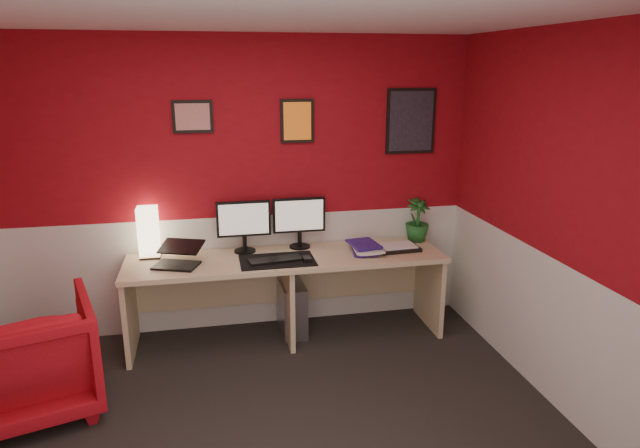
{
  "coord_description": "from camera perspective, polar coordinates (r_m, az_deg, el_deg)",
  "views": [
    {
      "loc": [
        -0.24,
        -2.9,
        2.24
      ],
      "look_at": [
        0.6,
        1.21,
        1.05
      ],
      "focal_mm": 31.3,
      "sensor_mm": 36.0,
      "label": 1
    }
  ],
  "objects": [
    {
      "name": "mouse",
      "position": [
        4.48,
        -1.35,
        -3.59
      ],
      "size": [
        0.06,
        0.1,
        0.03
      ],
      "primitive_type": "cube",
      "rotation": [
        0.0,
        0.0,
        0.0
      ],
      "color": "black",
      "rests_on": "desk_mat"
    },
    {
      "name": "wainscot_right",
      "position": [
        4.06,
        23.84,
        -11.0
      ],
      "size": [
        0.01,
        3.5,
        1.0
      ],
      "primitive_type": "cube",
      "color": "silver",
      "rests_on": "ground"
    },
    {
      "name": "wainscot_back",
      "position": [
        4.97,
        -8.09,
        -4.83
      ],
      "size": [
        4.0,
        0.01,
        1.0
      ],
      "primitive_type": "cube",
      "color": "silver",
      "rests_on": "ground"
    },
    {
      "name": "art_right",
      "position": [
        4.98,
        9.26,
        10.34
      ],
      "size": [
        0.44,
        0.02,
        0.56
      ],
      "primitive_type": "cube",
      "color": "black",
      "rests_on": "wall_back"
    },
    {
      "name": "ground",
      "position": [
        3.67,
        -5.81,
        -21.82
      ],
      "size": [
        4.0,
        3.5,
        0.01
      ],
      "primitive_type": "cube",
      "color": "black",
      "rests_on": "ground"
    },
    {
      "name": "pc_tower",
      "position": [
        4.9,
        -2.91,
        -8.45
      ],
      "size": [
        0.21,
        0.46,
        0.45
      ],
      "primitive_type": "cube",
      "rotation": [
        0.0,
        0.0,
        0.03
      ],
      "color": "#99999E",
      "rests_on": "ground"
    },
    {
      "name": "ceiling",
      "position": [
        2.92,
        -7.26,
        20.86
      ],
      "size": [
        4.0,
        3.5,
        0.01
      ],
      "primitive_type": "cube",
      "color": "white",
      "rests_on": "ground"
    },
    {
      "name": "book_bottom",
      "position": [
        4.68,
        3.36,
        -2.84
      ],
      "size": [
        0.24,
        0.3,
        0.03
      ],
      "primitive_type": "imported",
      "rotation": [
        0.0,
        0.0,
        -0.16
      ],
      "color": "navy",
      "rests_on": "desk"
    },
    {
      "name": "laptop",
      "position": [
        4.48,
        -14.55,
        -2.9
      ],
      "size": [
        0.39,
        0.33,
        0.22
      ],
      "primitive_type": "cube",
      "rotation": [
        0.0,
        0.0,
        -0.36
      ],
      "color": "black",
      "rests_on": "desk"
    },
    {
      "name": "zen_tray",
      "position": [
        4.81,
        7.91,
        -2.43
      ],
      "size": [
        0.36,
        0.27,
        0.03
      ],
      "primitive_type": "cube",
      "rotation": [
        0.0,
        0.0,
        0.06
      ],
      "color": "black",
      "rests_on": "desk"
    },
    {
      "name": "book_top",
      "position": [
        4.66,
        3.22,
        -2.25
      ],
      "size": [
        0.26,
        0.33,
        0.03
      ],
      "primitive_type": "imported",
      "rotation": [
        0.0,
        0.0,
        0.13
      ],
      "color": "navy",
      "rests_on": "book_middle"
    },
    {
      "name": "shoji_lamp",
      "position": [
        4.73,
        -17.11,
        -0.95
      ],
      "size": [
        0.16,
        0.16,
        0.4
      ],
      "primitive_type": "cube",
      "color": "#FFE5B2",
      "rests_on": "desk"
    },
    {
      "name": "wall_back",
      "position": [
        4.76,
        -8.44,
        3.67
      ],
      "size": [
        4.0,
        0.01,
        2.5
      ],
      "primitive_type": "cube",
      "color": "maroon",
      "rests_on": "ground"
    },
    {
      "name": "art_center",
      "position": [
        4.72,
        -2.35,
        10.48
      ],
      "size": [
        0.28,
        0.02,
        0.36
      ],
      "primitive_type": "cube",
      "color": "orange",
      "rests_on": "wall_back"
    },
    {
      "name": "art_left",
      "position": [
        4.65,
        -12.89,
        10.65
      ],
      "size": [
        0.32,
        0.02,
        0.26
      ],
      "primitive_type": "cube",
      "color": "red",
      "rests_on": "wall_back"
    },
    {
      "name": "book_middle",
      "position": [
        4.67,
        3.42,
        -2.54
      ],
      "size": [
        0.26,
        0.34,
        0.02
      ],
      "primitive_type": "imported",
      "rotation": [
        0.0,
        0.0,
        -0.08
      ],
      "color": "silver",
      "rests_on": "book_bottom"
    },
    {
      "name": "desk_mat",
      "position": [
        4.51,
        -4.39,
        -3.73
      ],
      "size": [
        0.6,
        0.38,
        0.01
      ],
      "primitive_type": "cube",
      "color": "black",
      "rests_on": "desk"
    },
    {
      "name": "armchair",
      "position": [
        4.23,
        -27.72,
        -12.07
      ],
      "size": [
        1.04,
        1.05,
        0.77
      ],
      "primitive_type": "imported",
      "rotation": [
        0.0,
        0.0,
        3.44
      ],
      "color": "red",
      "rests_on": "ground"
    },
    {
      "name": "keyboard",
      "position": [
        4.49,
        -4.6,
        -3.67
      ],
      "size": [
        0.43,
        0.19,
        0.02
      ],
      "primitive_type": "cube",
      "rotation": [
        0.0,
        0.0,
        0.13
      ],
      "color": "black",
      "rests_on": "desk_mat"
    },
    {
      "name": "monitor_right",
      "position": [
        4.75,
        -2.12,
        0.94
      ],
      "size": [
        0.45,
        0.06,
        0.58
      ],
      "primitive_type": "cube",
      "color": "black",
      "rests_on": "desk"
    },
    {
      "name": "monitor_left",
      "position": [
        4.67,
        -7.8,
        0.55
      ],
      "size": [
        0.45,
        0.06,
        0.58
      ],
      "primitive_type": "cube",
      "color": "black",
      "rests_on": "desk"
    },
    {
      "name": "desk",
      "position": [
        4.73,
        -3.36,
        -7.51
      ],
      "size": [
        2.6,
        0.65,
        0.73
      ],
      "primitive_type": "cube",
      "color": "#CFB784",
      "rests_on": "ground"
    },
    {
      "name": "wall_right",
      "position": [
        3.8,
        25.15,
        -0.78
      ],
      "size": [
        0.01,
        3.5,
        2.5
      ],
      "primitive_type": "cube",
      "color": "maroon",
      "rests_on": "ground"
    },
    {
      "name": "potted_plant",
      "position": [
        5.03,
        9.91,
        0.41
      ],
      "size": [
        0.26,
        0.26,
        0.38
      ],
      "primitive_type": "imported",
      "rotation": [
        0.0,
        0.0,
        0.24
      ],
      "color": "#19591E",
      "rests_on": "desk"
    }
  ]
}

